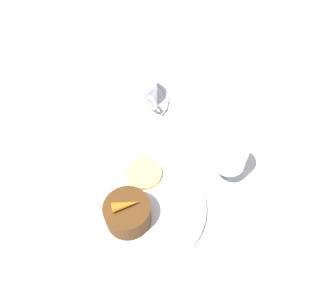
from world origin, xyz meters
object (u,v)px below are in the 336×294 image
object	(u,v)px
dessert_cake	(128,213)
wine_glass	(231,156)
dinner_plate	(144,207)
coffee_cup	(136,89)
fork	(223,268)

from	to	relation	value
dessert_cake	wine_glass	bearing A→B (deg)	77.45
dinner_plate	wine_glass	distance (m)	0.18
coffee_cup	fork	distance (m)	0.42
dinner_plate	wine_glass	world-z (taller)	wine_glass
wine_glass	dessert_cake	bearing A→B (deg)	-102.55
coffee_cup	dessert_cake	distance (m)	0.30
dinner_plate	wine_glass	xyz separation A→B (m)	(0.05, 0.17, 0.07)
dinner_plate	dessert_cake	xyz separation A→B (m)	(0.00, -0.04, 0.03)
dessert_cake	coffee_cup	bearing A→B (deg)	140.35
wine_glass	fork	bearing A→B (deg)	-47.12
fork	coffee_cup	bearing A→B (deg)	163.10
wine_glass	fork	distance (m)	0.19
wine_glass	dessert_cake	world-z (taller)	wine_glass
wine_glass	dessert_cake	distance (m)	0.21
coffee_cup	wine_glass	xyz separation A→B (m)	(0.28, 0.01, 0.03)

